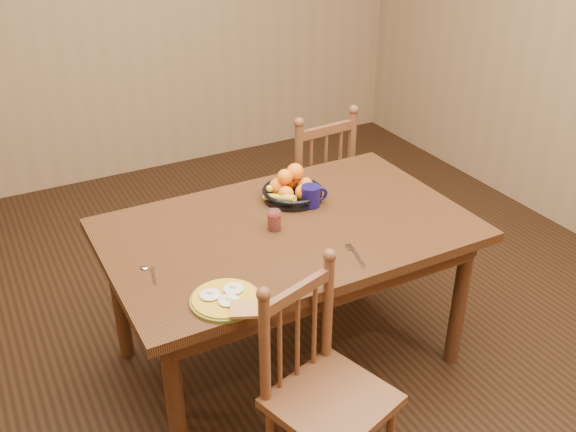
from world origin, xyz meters
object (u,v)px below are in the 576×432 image
chair_near (324,392)px  dining_table (288,242)px  breakfast_plate (227,299)px  coffee_mug (311,196)px  fruit_bowl (292,189)px  chair_far (310,189)px

chair_near → dining_table: bearing=55.4°
chair_near → breakfast_plate: (-0.25, 0.29, 0.32)m
breakfast_plate → coffee_mug: size_ratio=2.28×
coffee_mug → fruit_bowl: (-0.05, 0.11, 0.00)m
chair_near → fruit_bowl: fruit_bowl is taller
chair_far → fruit_bowl: size_ratio=3.34×
fruit_bowl → coffee_mug: bearing=-65.7°
dining_table → fruit_bowl: size_ratio=5.52×
dining_table → chair_near: 0.74m
coffee_mug → fruit_bowl: fruit_bowl is taller
breakfast_plate → fruit_bowl: fruit_bowl is taller
dining_table → chair_far: size_ratio=1.65×
breakfast_plate → coffee_mug: bearing=37.7°
chair_far → fruit_bowl: bearing=47.8°
chair_far → chair_near: (-0.77, -1.43, -0.03)m
breakfast_plate → fruit_bowl: 0.86m
dining_table → breakfast_plate: breakfast_plate is taller
coffee_mug → chair_near: bearing=-116.7°
fruit_bowl → dining_table: bearing=-122.1°
dining_table → coffee_mug: (0.19, 0.12, 0.14)m
breakfast_plate → fruit_bowl: size_ratio=1.05×
coffee_mug → dining_table: bearing=-147.8°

